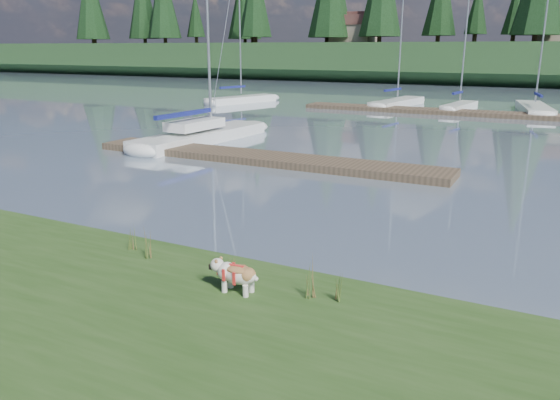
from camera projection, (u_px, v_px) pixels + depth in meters
The scene contains 20 objects.
ground at pixel (451, 114), 39.29m from camera, with size 200.00×200.00×0.00m, color gray.
bank at pixel (14, 348), 8.41m from camera, with size 60.00×9.00×0.35m, color #2F4C1E.
ridge at pixel (511, 63), 75.44m from camera, with size 200.00×20.00×5.00m, color #1B361A.
bulldog at pixel (236, 273), 9.86m from camera, with size 0.96×0.43×0.58m.
sailboat_main at pixel (211, 132), 28.25m from camera, with size 2.60×10.01×14.13m.
dock_near at pixel (261, 158), 23.02m from camera, with size 16.00×2.00×0.30m, color #4C3D2C.
dock_far at pixel (480, 114), 38.37m from camera, with size 26.00×2.20×0.30m, color #4C3D2C.
sailboat_bg_0 at pixel (247, 99), 47.53m from camera, with size 3.84×7.92×11.36m.
sailboat_bg_1 at pixel (401, 102), 44.95m from camera, with size 2.86×8.60×12.54m.
sailboat_bg_2 at pixel (462, 106), 41.70m from camera, with size 2.02×6.35×9.57m.
sailboat_bg_3 at pixel (533, 107), 40.70m from camera, with size 3.35×9.13×13.05m.
weed_0 at pixel (147, 245), 11.49m from camera, with size 0.17×0.14×0.67m.
weed_1 at pixel (230, 266), 10.65m from camera, with size 0.17×0.14×0.44m.
weed_2 at pixel (310, 280), 9.64m from camera, with size 0.17×0.14×0.78m.
weed_3 at pixel (133, 239), 11.98m from camera, with size 0.17×0.14×0.57m.
weed_4 at pixel (229, 275), 10.18m from camera, with size 0.17×0.14×0.47m.
weed_5 at pixel (338, 288), 9.53m from camera, with size 0.17×0.14×0.59m.
mud_lip at pixel (186, 260), 12.20m from camera, with size 60.00×0.50×0.14m, color #33281C.
conifer_1 at pixel (252, 5), 88.94m from camera, with size 4.40×4.40×11.30m.
house_0 at pixel (354, 29), 81.25m from camera, with size 6.30×5.30×4.65m.
Camera 1 is at (7.07, -10.77, 4.65)m, focal length 35.00 mm.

